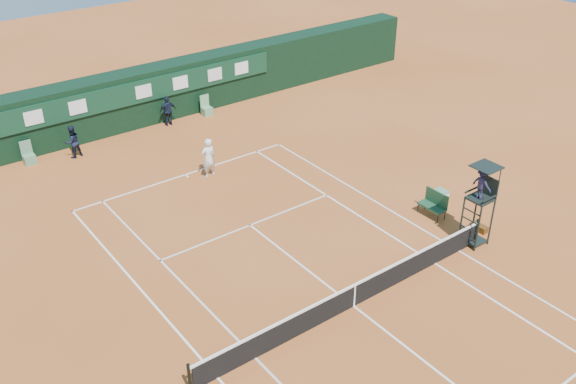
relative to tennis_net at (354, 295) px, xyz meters
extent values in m
plane|color=#B35D2A|center=(0.00, 0.00, -0.51)|extent=(90.00, 90.00, 0.00)
cube|color=white|center=(0.00, 11.88, -0.50)|extent=(11.05, 0.08, 0.01)
cube|color=white|center=(5.49, 0.00, -0.50)|extent=(0.08, 23.85, 0.01)
cube|color=white|center=(-5.49, 0.00, -0.50)|extent=(0.08, 23.85, 0.01)
cube|color=white|center=(4.12, 0.00, -0.50)|extent=(0.08, 23.85, 0.01)
cube|color=silver|center=(-4.12, 0.00, -0.50)|extent=(0.08, 23.85, 0.01)
cube|color=silver|center=(0.00, 6.40, -0.50)|extent=(8.31, 0.08, 0.01)
cube|color=white|center=(0.00, 0.00, -0.50)|extent=(0.08, 12.88, 0.01)
cube|color=silver|center=(0.00, 11.73, -0.50)|extent=(0.08, 0.30, 0.01)
cube|color=black|center=(0.00, 0.00, -0.06)|extent=(12.60, 0.04, 0.90)
cube|color=white|center=(0.00, 0.00, 0.42)|extent=(12.80, 0.06, 0.08)
cube|color=white|center=(0.00, 0.00, -0.05)|extent=(0.06, 0.05, 0.92)
cylinder|color=black|center=(6.40, 0.00, 0.04)|extent=(0.10, 0.10, 1.10)
cylinder|color=black|center=(-6.40, 0.00, 0.04)|extent=(0.10, 0.10, 1.10)
cube|color=black|center=(0.00, 18.75, 0.99)|extent=(40.00, 1.50, 3.00)
cube|color=#0E3521|center=(0.00, 17.94, 1.59)|extent=(18.00, 0.10, 1.20)
cube|color=silver|center=(-4.80, 17.87, 1.59)|extent=(0.90, 0.04, 0.70)
cube|color=white|center=(-2.60, 17.87, 1.59)|extent=(0.90, 0.04, 0.70)
cube|color=silver|center=(1.00, 17.87, 1.59)|extent=(0.90, 0.04, 0.70)
cube|color=white|center=(3.20, 17.87, 1.59)|extent=(0.90, 0.04, 0.70)
cube|color=silver|center=(5.40, 17.87, 1.59)|extent=(0.90, 0.04, 0.70)
cube|color=white|center=(7.20, 17.87, 1.59)|extent=(0.90, 0.04, 0.70)
cube|color=#578460|center=(-5.50, 17.45, -0.28)|extent=(0.55, 0.50, 0.46)
cube|color=#527E60|center=(-5.50, 17.67, 0.29)|extent=(0.55, 0.06, 0.70)
cube|color=#609368|center=(4.50, 17.45, -0.28)|extent=(0.55, 0.50, 0.46)
cube|color=#649A6E|center=(4.50, 17.67, 0.29)|extent=(0.55, 0.06, 0.70)
cylinder|color=black|center=(5.96, -0.37, 0.49)|extent=(0.07, 0.07, 2.00)
cylinder|color=black|center=(5.96, 0.43, 0.49)|extent=(0.07, 0.07, 2.00)
cylinder|color=black|center=(6.76, -0.37, 0.49)|extent=(0.07, 0.07, 2.00)
cylinder|color=black|center=(6.76, 0.43, 0.49)|extent=(0.07, 0.07, 2.00)
cube|color=black|center=(6.36, 0.03, 1.53)|extent=(0.85, 0.85, 0.08)
cube|color=black|center=(6.76, 0.03, 1.94)|extent=(0.06, 0.85, 0.80)
cube|color=black|center=(6.36, -0.39, 1.74)|extent=(0.85, 0.05, 0.06)
cube|color=black|center=(6.36, 0.45, 1.74)|extent=(0.85, 0.05, 0.06)
cylinder|color=black|center=(6.76, -0.37, 2.39)|extent=(0.04, 0.04, 1.00)
cylinder|color=black|center=(6.76, 0.43, 2.39)|extent=(0.04, 0.04, 1.00)
cube|color=black|center=(6.41, 0.03, 2.89)|extent=(0.95, 0.95, 0.04)
cube|color=black|center=(6.36, 0.03, -0.36)|extent=(0.80, 0.80, 0.05)
cube|color=black|center=(5.96, 0.03, -0.11)|extent=(0.04, 0.80, 0.04)
cube|color=black|center=(5.96, 0.03, 0.29)|extent=(0.04, 0.80, 0.04)
cube|color=black|center=(5.96, 0.03, 0.69)|extent=(0.04, 0.80, 0.04)
cube|color=black|center=(5.96, 0.03, 1.09)|extent=(0.04, 0.80, 0.04)
imported|color=#1A1B34|center=(6.31, 0.03, 2.21)|extent=(0.47, 0.82, 1.28)
cube|color=#194029|center=(6.56, 2.41, -0.06)|extent=(0.55, 1.20, 0.08)
cube|color=#1B4427|center=(6.81, 2.41, 0.29)|extent=(0.06, 1.20, 0.60)
cylinder|color=black|center=(6.34, 1.86, -0.30)|extent=(0.04, 0.04, 0.41)
cylinder|color=black|center=(6.78, 1.86, -0.30)|extent=(0.04, 0.04, 0.41)
cylinder|color=black|center=(6.34, 2.96, -0.30)|extent=(0.04, 0.04, 0.41)
cylinder|color=black|center=(6.78, 2.96, -0.30)|extent=(0.04, 0.04, 0.41)
cube|color=black|center=(7.28, 0.47, -0.38)|extent=(0.34, 0.72, 0.26)
cube|color=white|center=(7.59, 2.88, -0.21)|extent=(0.55, 0.55, 0.60)
cube|color=#5A8A6A|center=(7.59, 2.88, 0.11)|extent=(0.57, 0.57, 0.05)
sphere|color=gold|center=(0.18, 6.06, -0.47)|extent=(0.07, 0.07, 0.07)
imported|color=white|center=(0.85, 11.07, 0.46)|extent=(0.72, 0.48, 1.94)
imported|color=black|center=(-3.47, 16.85, 0.32)|extent=(0.90, 0.76, 1.66)
imported|color=black|center=(2.11, 17.49, 0.33)|extent=(1.01, 0.47, 1.68)
camera|label=1|loc=(-12.12, -12.37, 13.97)|focal=40.00mm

